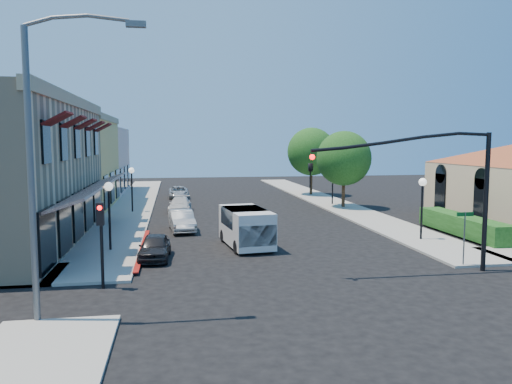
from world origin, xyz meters
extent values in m
plane|color=black|center=(0.00, 0.00, 0.00)|extent=(120.00, 120.00, 0.00)
cube|color=#9B998D|center=(-8.75, 27.00, 0.06)|extent=(3.50, 50.00, 0.12)
cube|color=#9B998D|center=(8.75, 27.00, 0.06)|extent=(3.50, 50.00, 0.12)
cube|color=maroon|center=(-6.90, 8.00, 0.00)|extent=(0.25, 10.00, 0.06)
cube|color=tan|center=(-10.65, 11.00, 7.80)|extent=(0.50, 18.20, 0.60)
cube|color=#561416|center=(-9.60, 11.00, 3.05)|extent=(1.75, 17.00, 0.67)
cube|color=#4B0F0F|center=(-9.95, 4.00, 6.55)|extent=(1.02, 1.50, 0.60)
cube|color=#4B0F0F|center=(-9.95, 7.40, 6.55)|extent=(1.02, 1.50, 0.60)
cube|color=#4B0F0F|center=(-9.95, 10.80, 6.55)|extent=(1.02, 1.50, 0.60)
cube|color=#4B0F0F|center=(-9.95, 14.20, 6.55)|extent=(1.02, 1.50, 0.60)
cube|color=#4B0F0F|center=(-9.95, 17.60, 6.55)|extent=(1.02, 1.50, 0.60)
cube|color=black|center=(-10.45, 3.50, 1.60)|extent=(0.12, 2.60, 2.60)
cube|color=black|center=(-10.45, 6.90, 1.60)|extent=(0.12, 2.60, 2.60)
cube|color=black|center=(-10.45, 10.30, 1.60)|extent=(0.12, 2.60, 2.60)
cube|color=black|center=(-10.45, 13.70, 1.60)|extent=(0.12, 2.60, 2.60)
cube|color=black|center=(-10.45, 17.10, 1.60)|extent=(0.12, 2.60, 2.60)
cube|color=tan|center=(-15.50, 26.00, 3.80)|extent=(10.00, 12.00, 7.60)
cube|color=#D1AA9E|center=(-15.50, 38.00, 3.50)|extent=(10.00, 12.00, 7.00)
cube|color=black|center=(14.45, 11.50, 1.80)|extent=(0.12, 1.40, 2.80)
cube|color=black|center=(14.45, 16.50, 1.80)|extent=(0.12, 1.40, 2.80)
cube|color=#174413|center=(11.70, 9.00, 0.00)|extent=(1.40, 8.00, 1.10)
cylinder|color=#382816|center=(8.80, 22.00, 1.05)|extent=(0.28, 0.28, 2.10)
sphere|color=#174413|center=(8.80, 22.00, 4.20)|extent=(4.56, 4.56, 4.56)
cylinder|color=#382816|center=(8.80, 32.00, 1.14)|extent=(0.28, 0.28, 2.27)
sphere|color=#174413|center=(8.80, 32.00, 4.55)|extent=(4.94, 4.94, 4.94)
cylinder|color=black|center=(8.00, 1.50, 3.00)|extent=(0.20, 0.20, 6.00)
cylinder|color=black|center=(4.10, 1.50, 5.60)|extent=(7.80, 0.14, 0.14)
imported|color=black|center=(0.20, 1.50, 4.70)|extent=(0.20, 0.16, 1.00)
sphere|color=#FF0C0C|center=(0.20, 1.32, 5.00)|extent=(0.22, 0.22, 0.22)
cylinder|color=black|center=(-8.00, 1.50, 1.50)|extent=(0.12, 0.12, 3.00)
cube|color=black|center=(-8.00, 1.35, 2.90)|extent=(0.28, 0.22, 0.85)
sphere|color=#FF0C0C|center=(-8.00, 1.23, 3.15)|extent=(0.18, 0.18, 0.18)
cylinder|color=#595B5E|center=(-9.50, -2.00, 4.50)|extent=(0.20, 0.20, 9.00)
cylinder|color=#595B5E|center=(-8.00, -2.00, 9.25)|extent=(3.00, 0.12, 0.12)
cube|color=#595B5E|center=(-6.30, -2.00, 9.15)|extent=(0.60, 0.25, 0.18)
cylinder|color=#595B5E|center=(7.50, 2.20, 1.25)|extent=(0.06, 0.06, 2.50)
cube|color=#0C591E|center=(7.50, 2.20, 2.40)|extent=(0.80, 0.04, 0.18)
cylinder|color=black|center=(-8.50, 8.00, 1.60)|extent=(0.12, 0.12, 3.20)
sphere|color=white|center=(-8.50, 8.00, 3.35)|extent=(0.44, 0.44, 0.44)
cylinder|color=black|center=(-8.50, 22.00, 1.60)|extent=(0.12, 0.12, 3.20)
sphere|color=white|center=(-8.50, 22.00, 3.35)|extent=(0.44, 0.44, 0.44)
cylinder|color=black|center=(8.50, 8.00, 1.60)|extent=(0.12, 0.12, 3.20)
sphere|color=white|center=(8.50, 8.00, 3.35)|extent=(0.44, 0.44, 0.44)
cylinder|color=black|center=(8.50, 24.00, 1.60)|extent=(0.12, 0.12, 3.20)
sphere|color=white|center=(8.50, 24.00, 3.35)|extent=(0.44, 0.44, 0.44)
cube|color=silver|center=(-1.48, 8.13, 1.09)|extent=(2.51, 4.79, 1.87)
cube|color=silver|center=(-1.25, 6.17, 0.99)|extent=(1.99, 0.85, 1.04)
cube|color=black|center=(-1.29, 6.53, 1.51)|extent=(1.77, 0.32, 0.94)
cube|color=black|center=(-1.52, 8.44, 1.56)|extent=(2.31, 2.93, 0.94)
cylinder|color=black|center=(-2.17, 6.48, 0.34)|extent=(0.34, 0.71, 0.69)
cylinder|color=black|center=(-2.55, 9.58, 0.34)|extent=(0.34, 0.71, 0.69)
cylinder|color=black|center=(-0.42, 6.69, 0.34)|extent=(0.34, 0.71, 0.69)
cylinder|color=black|center=(-0.79, 9.79, 0.34)|extent=(0.34, 0.71, 0.69)
imported|color=black|center=(-6.20, 6.00, 0.59)|extent=(1.61, 3.55, 1.18)
imported|color=#A5A8AA|center=(-4.80, 13.40, 0.66)|extent=(1.77, 4.10, 1.31)
imported|color=beige|center=(-4.80, 21.78, 0.59)|extent=(1.98, 4.20, 1.18)
imported|color=#AAACAF|center=(-4.80, 32.00, 0.57)|extent=(1.93, 4.13, 1.14)
camera|label=1|loc=(-5.25, -17.89, 5.63)|focal=35.00mm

